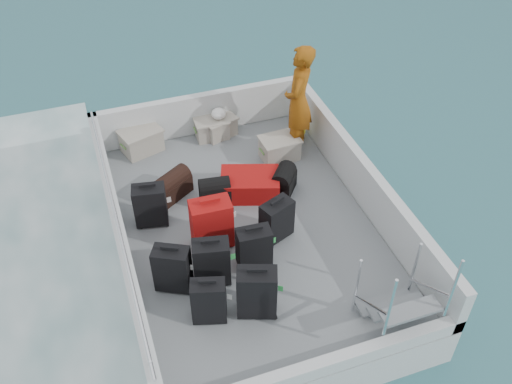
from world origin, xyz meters
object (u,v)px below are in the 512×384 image
at_px(suitcase_0, 209,302).
at_px(suitcase_4, 212,263).
at_px(suitcase_5, 212,224).
at_px(crate_2, 219,128).
at_px(crate_0, 142,141).
at_px(crate_3, 280,149).
at_px(suitcase_8, 250,185).
at_px(suitcase_6, 254,248).
at_px(suitcase_7, 277,221).
at_px(suitcase_2, 150,206).
at_px(passenger, 298,101).
at_px(suitcase_1, 172,269).
at_px(suitcase_3, 257,293).
at_px(crate_1, 212,129).

distance_m(suitcase_0, suitcase_4, 0.58).
distance_m(suitcase_5, crate_2, 2.52).
distance_m(crate_0, crate_3, 2.22).
bearing_deg(suitcase_8, suitcase_6, -178.00).
height_order(suitcase_0, crate_3, suitcase_0).
relative_size(suitcase_6, crate_2, 1.18).
height_order(suitcase_6, crate_3, suitcase_6).
distance_m(suitcase_0, suitcase_7, 1.58).
distance_m(suitcase_2, passenger, 2.78).
bearing_deg(suitcase_1, suitcase_0, -37.33).
relative_size(suitcase_3, suitcase_5, 0.96).
bearing_deg(suitcase_3, suitcase_2, 134.24).
bearing_deg(suitcase_1, suitcase_5, 67.66).
xyz_separation_m(suitcase_1, crate_1, (1.33, 2.94, -0.17)).
height_order(suitcase_5, crate_3, suitcase_5).
bearing_deg(suitcase_6, suitcase_3, -102.69).
bearing_deg(suitcase_2, suitcase_7, -17.66).
relative_size(suitcase_6, suitcase_7, 0.99).
xyz_separation_m(suitcase_4, suitcase_6, (0.58, 0.09, -0.03)).
xyz_separation_m(suitcase_5, suitcase_6, (0.41, -0.53, -0.07)).
bearing_deg(crate_0, crate_1, 0.00).
distance_m(crate_1, crate_3, 1.25).
relative_size(suitcase_5, suitcase_7, 1.20).
distance_m(suitcase_4, suitcase_6, 0.59).
bearing_deg(suitcase_7, crate_0, 96.04).
bearing_deg(crate_2, suitcase_1, -116.37).
relative_size(suitcase_6, passenger, 0.33).
height_order(suitcase_1, crate_2, suitcase_1).
distance_m(suitcase_1, passenger, 3.37).
bearing_deg(suitcase_6, crate_0, 111.17).
xyz_separation_m(suitcase_4, suitcase_8, (0.98, 1.43, -0.16)).
bearing_deg(suitcase_4, suitcase_2, 123.85).
bearing_deg(suitcase_7, suitcase_4, -178.05).
relative_size(suitcase_5, passenger, 0.40).
xyz_separation_m(suitcase_2, suitcase_5, (0.68, -0.67, 0.05)).
xyz_separation_m(crate_0, crate_3, (2.03, -0.91, -0.01)).
relative_size(suitcase_1, passenger, 0.36).
xyz_separation_m(suitcase_0, passenger, (2.23, 2.77, 0.60)).
height_order(suitcase_1, suitcase_7, suitcase_1).
bearing_deg(crate_1, suitcase_3, -97.51).
bearing_deg(suitcase_3, suitcase_5, 118.45).
height_order(suitcase_0, crate_1, suitcase_0).
bearing_deg(crate_0, crate_3, -24.07).
bearing_deg(crate_2, suitcase_8, -89.79).
bearing_deg(suitcase_4, suitcase_6, 20.94).
relative_size(suitcase_7, crate_0, 1.01).
bearing_deg(passenger, suitcase_4, -8.86).
height_order(suitcase_4, suitcase_6, suitcase_4).
bearing_deg(suitcase_0, crate_0, 108.54).
bearing_deg(suitcase_8, suitcase_2, 113.92).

